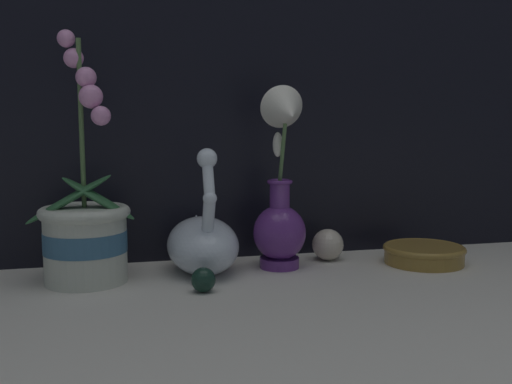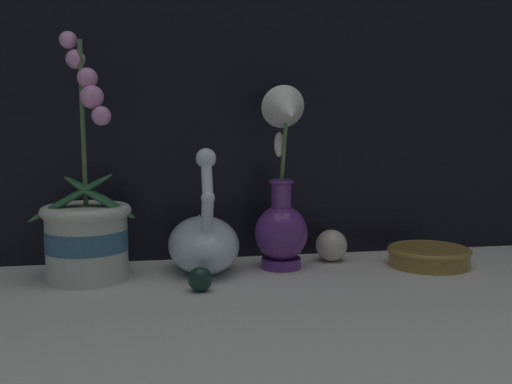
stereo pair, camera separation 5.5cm
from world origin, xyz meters
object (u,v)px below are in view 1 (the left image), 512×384
(orchid_potted_plant, at_px, (85,231))
(glass_sphere, at_px, (328,245))
(swan_figurine, at_px, (202,242))
(blue_vase, at_px, (281,200))
(amber_dish, at_px, (424,253))

(orchid_potted_plant, bearing_deg, glass_sphere, 6.85)
(orchid_potted_plant, bearing_deg, swan_figurine, 4.67)
(swan_figurine, bearing_deg, glass_sphere, 8.57)
(swan_figurine, relative_size, blue_vase, 0.68)
(blue_vase, bearing_deg, orchid_potted_plant, -178.81)
(orchid_potted_plant, bearing_deg, amber_dish, -1.28)
(blue_vase, distance_m, glass_sphere, 0.15)
(swan_figurine, distance_m, glass_sphere, 0.25)
(swan_figurine, relative_size, amber_dish, 1.46)
(swan_figurine, relative_size, glass_sphere, 3.67)
(glass_sphere, bearing_deg, amber_dish, -21.90)
(orchid_potted_plant, xyz_separation_m, glass_sphere, (0.45, 0.05, -0.06))
(orchid_potted_plant, xyz_separation_m, swan_figurine, (0.20, 0.02, -0.03))
(glass_sphere, bearing_deg, blue_vase, -156.45)
(amber_dish, bearing_deg, glass_sphere, 158.10)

